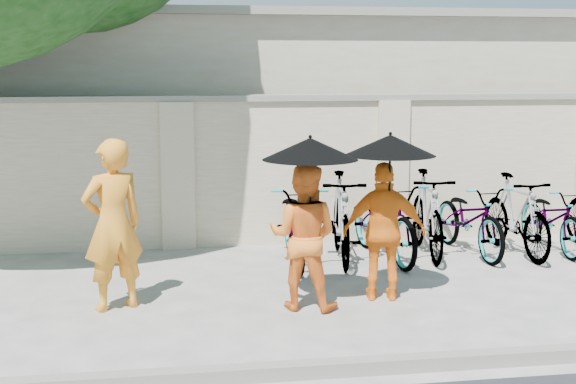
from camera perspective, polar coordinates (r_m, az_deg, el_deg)
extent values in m
plane|color=#B5B0A5|center=(8.26, -0.12, -8.56)|extent=(80.00, 80.00, 0.00)
cube|color=gray|center=(6.66, 2.25, -12.46)|extent=(40.00, 0.16, 0.12)
cube|color=beige|center=(11.30, 2.33, 1.46)|extent=(20.00, 0.30, 2.00)
cube|color=#BCB6AD|center=(15.15, 3.20, 5.70)|extent=(14.00, 6.00, 3.20)
imported|color=orange|center=(8.36, -12.36, -2.29)|extent=(0.76, 0.66, 1.77)
imported|color=orange|center=(8.22, 1.11, -3.17)|extent=(0.90, 0.82, 1.51)
cylinder|color=black|center=(8.06, 1.57, 0.23)|extent=(0.02, 0.02, 0.81)
cone|color=black|center=(8.01, 1.59, 3.10)|extent=(0.97, 0.97, 0.22)
imported|color=orange|center=(8.58, 6.88, -2.81)|extent=(0.93, 0.53, 1.49)
cylinder|color=black|center=(8.42, 7.22, 0.51)|extent=(0.02, 0.02, 0.83)
cone|color=black|center=(8.37, 7.28, 3.33)|extent=(0.95, 0.95, 0.22)
imported|color=#9B9B9B|center=(10.14, 0.52, -2.19)|extent=(0.81, 2.01, 1.03)
imported|color=#9B9B9B|center=(10.21, 3.81, -1.86)|extent=(0.78, 1.93, 1.13)
imported|color=#9B9B9B|center=(10.40, 6.92, -1.96)|extent=(0.92, 2.04, 1.04)
imported|color=#9B9B9B|center=(10.63, 9.87, -1.57)|extent=(0.76, 1.91, 1.12)
imported|color=#9B9B9B|center=(10.85, 12.80, -1.86)|extent=(0.83, 1.89, 0.96)
imported|color=#9B9B9B|center=(10.96, 15.92, -1.61)|extent=(0.61, 1.80, 1.06)
imported|color=#9B9B9B|center=(11.36, 18.29, -1.78)|extent=(0.61, 1.71, 0.89)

